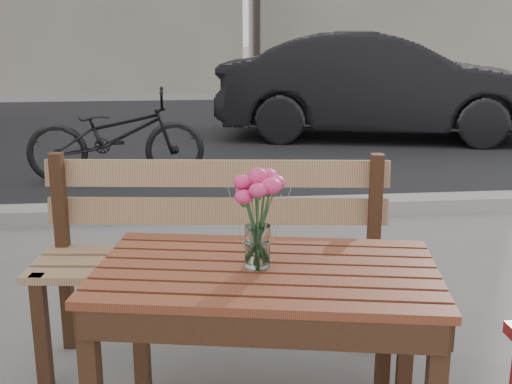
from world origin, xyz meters
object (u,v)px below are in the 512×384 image
at_px(main_table, 266,299).
at_px(parked_car, 381,86).
at_px(main_vase, 258,206).
at_px(bicycle, 116,135).

bearing_deg(main_table, parked_car, 81.12).
bearing_deg(main_vase, main_table, -27.08).
bearing_deg(main_table, main_vase, 163.92).
distance_m(main_vase, parked_car, 6.69).
relative_size(main_vase, parked_car, 0.08).
bearing_deg(main_table, bicycle, 113.67).
bearing_deg(parked_car, main_table, 172.92).
bearing_deg(main_vase, bicycle, 102.35).
height_order(main_vase, bicycle, main_vase).
xyz_separation_m(main_vase, bicycle, (-0.92, 4.21, -0.47)).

